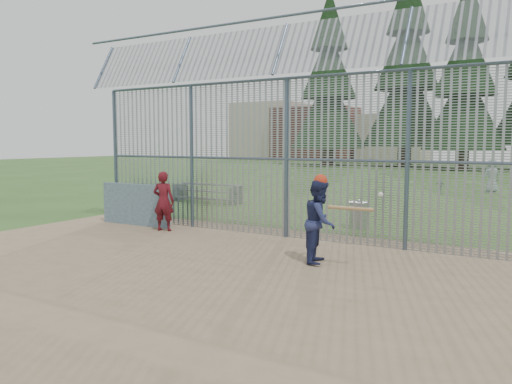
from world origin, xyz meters
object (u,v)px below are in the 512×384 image
Objects in this scene: batter at (320,221)px; bleacher at (207,192)px; dugout_wall at (136,204)px; onlooker at (164,201)px; trash_can at (359,215)px.

bleacher is at bearing 35.86° from batter.
onlooker is at bearing -12.88° from dugout_wall.
batter is 10.68m from bleacher.
dugout_wall is 5.83m from bleacher.
onlooker is 0.54× the size of bleacher.
trash_can is 7.79m from bleacher.
batter reaches higher than bleacher.
dugout_wall is at bearing -153.31° from trash_can.
trash_can is at bearing -161.26° from onlooker.
batter reaches higher than trash_can.
trash_can is (-0.70, 4.34, -0.47)m from batter.
dugout_wall is 1.54× the size of onlooker.
trash_can is (5.73, 2.88, -0.24)m from dugout_wall.
batter is at bearing -80.89° from trash_can.
onlooker reaches higher than trash_can.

